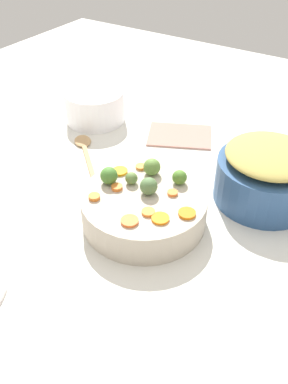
# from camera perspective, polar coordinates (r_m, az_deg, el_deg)

# --- Properties ---
(tabletop) EXTENTS (2.40, 2.40, 0.02)m
(tabletop) POSITION_cam_1_polar(r_m,az_deg,el_deg) (1.04, 0.58, -2.62)
(tabletop) COLOR silver
(tabletop) RESTS_ON ground
(serving_bowl_carrots) EXTENTS (0.29, 0.29, 0.08)m
(serving_bowl_carrots) POSITION_cam_1_polar(r_m,az_deg,el_deg) (0.97, 0.00, -2.25)
(serving_bowl_carrots) COLOR #B9AD9A
(serving_bowl_carrots) RESTS_ON tabletop
(metal_pot) EXTENTS (0.25, 0.25, 0.11)m
(metal_pot) POSITION_cam_1_polar(r_m,az_deg,el_deg) (1.07, 16.38, 1.52)
(metal_pot) COLOR #2B4D7C
(metal_pot) RESTS_ON tabletop
(stuffing_mound) EXTENTS (0.22, 0.22, 0.04)m
(stuffing_mound) POSITION_cam_1_polar(r_m,az_deg,el_deg) (1.03, 17.12, 4.90)
(stuffing_mound) COLOR tan
(stuffing_mound) RESTS_ON metal_pot
(carrot_slice_0) EXTENTS (0.05, 0.05, 0.01)m
(carrot_slice_0) POSITION_cam_1_polar(r_m,az_deg,el_deg) (0.90, 5.95, -2.95)
(carrot_slice_0) COLOR orange
(carrot_slice_0) RESTS_ON serving_bowl_carrots
(carrot_slice_1) EXTENTS (0.03, 0.03, 0.01)m
(carrot_slice_1) POSITION_cam_1_polar(r_m,az_deg,el_deg) (0.90, 0.60, -2.79)
(carrot_slice_1) COLOR orange
(carrot_slice_1) RESTS_ON serving_bowl_carrots
(carrot_slice_2) EXTENTS (0.04, 0.04, 0.01)m
(carrot_slice_2) POSITION_cam_1_polar(r_m,az_deg,el_deg) (0.89, 2.26, -3.67)
(carrot_slice_2) COLOR orange
(carrot_slice_2) RESTS_ON serving_bowl_carrots
(carrot_slice_3) EXTENTS (0.04, 0.04, 0.01)m
(carrot_slice_3) POSITION_cam_1_polar(r_m,az_deg,el_deg) (1.04, -0.45, 3.49)
(carrot_slice_3) COLOR orange
(carrot_slice_3) RESTS_ON serving_bowl_carrots
(carrot_slice_4) EXTENTS (0.04, 0.04, 0.01)m
(carrot_slice_4) POSITION_cam_1_polar(r_m,az_deg,el_deg) (0.88, -2.00, -4.03)
(carrot_slice_4) COLOR orange
(carrot_slice_4) RESTS_ON serving_bowl_carrots
(carrot_slice_5) EXTENTS (0.03, 0.03, 0.01)m
(carrot_slice_5) POSITION_cam_1_polar(r_m,az_deg,el_deg) (0.97, -3.76, 0.65)
(carrot_slice_5) COLOR orange
(carrot_slice_5) RESTS_ON serving_bowl_carrots
(carrot_slice_6) EXTENTS (0.03, 0.03, 0.01)m
(carrot_slice_6) POSITION_cam_1_polar(r_m,az_deg,el_deg) (0.95, -6.87, -0.68)
(carrot_slice_6) COLOR orange
(carrot_slice_6) RESTS_ON serving_bowl_carrots
(carrot_slice_7) EXTENTS (0.03, 0.03, 0.01)m
(carrot_slice_7) POSITION_cam_1_polar(r_m,az_deg,el_deg) (0.95, 3.96, -0.13)
(carrot_slice_7) COLOR orange
(carrot_slice_7) RESTS_ON serving_bowl_carrots
(carrot_slice_8) EXTENTS (0.05, 0.05, 0.01)m
(carrot_slice_8) POSITION_cam_1_polar(r_m,az_deg,el_deg) (1.02, -3.37, 2.86)
(carrot_slice_8) COLOR orange
(carrot_slice_8) RESTS_ON serving_bowl_carrots
(brussels_sprout_0) EXTENTS (0.03, 0.03, 0.03)m
(brussels_sprout_0) POSITION_cam_1_polar(r_m,az_deg,el_deg) (0.98, -1.75, 1.91)
(brussels_sprout_0) COLOR #5C7A3D
(brussels_sprout_0) RESTS_ON serving_bowl_carrots
(brussels_sprout_1) EXTENTS (0.04, 0.04, 0.04)m
(brussels_sprout_1) POSITION_cam_1_polar(r_m,az_deg,el_deg) (1.01, 1.09, 3.49)
(brussels_sprout_1) COLOR olive
(brussels_sprout_1) RESTS_ON serving_bowl_carrots
(brussels_sprout_2) EXTENTS (0.04, 0.04, 0.04)m
(brussels_sprout_2) POSITION_cam_1_polar(r_m,az_deg,el_deg) (0.98, 4.93, 2.04)
(brussels_sprout_2) COLOR #4A782A
(brussels_sprout_2) RESTS_ON serving_bowl_carrots
(brussels_sprout_3) EXTENTS (0.04, 0.04, 0.04)m
(brussels_sprout_3) POSITION_cam_1_polar(r_m,az_deg,el_deg) (0.94, 0.65, 0.82)
(brussels_sprout_3) COLOR #507141
(brussels_sprout_3) RESTS_ON serving_bowl_carrots
(brussels_sprout_4) EXTENTS (0.04, 0.04, 0.04)m
(brussels_sprout_4) POSITION_cam_1_polar(r_m,az_deg,el_deg) (0.98, -4.85, 2.28)
(brussels_sprout_4) COLOR #44772E
(brussels_sprout_4) RESTS_ON serving_bowl_carrots
(wooden_spoon) EXTENTS (0.22, 0.21, 0.01)m
(wooden_spoon) POSITION_cam_1_polar(r_m,az_deg,el_deg) (1.26, -8.16, 5.94)
(wooden_spoon) COLOR tan
(wooden_spoon) RESTS_ON tabletop
(casserole_dish) EXTENTS (0.19, 0.19, 0.10)m
(casserole_dish) POSITION_cam_1_polar(r_m,az_deg,el_deg) (1.40, -6.79, 11.71)
(casserole_dish) COLOR white
(casserole_dish) RESTS_ON tabletop
(dish_towel) EXTENTS (0.24, 0.22, 0.01)m
(dish_towel) POSITION_cam_1_polar(r_m,az_deg,el_deg) (1.32, 4.95, 7.78)
(dish_towel) COLOR tan
(dish_towel) RESTS_ON tabletop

